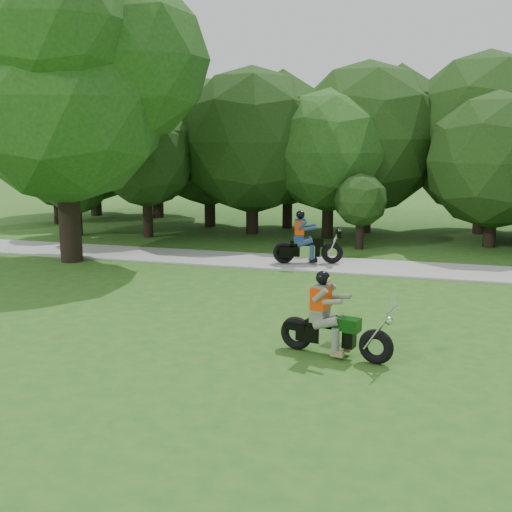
# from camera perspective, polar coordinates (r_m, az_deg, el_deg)

# --- Properties ---
(ground) EXTENTS (100.00, 100.00, 0.00)m
(ground) POSITION_cam_1_polar(r_m,az_deg,el_deg) (11.90, 12.39, -9.40)
(ground) COLOR #265A19
(ground) RESTS_ON ground
(walkway) EXTENTS (60.00, 2.20, 0.06)m
(walkway) POSITION_cam_1_polar(r_m,az_deg,el_deg) (19.59, 13.78, -1.18)
(walkway) COLOR gray
(walkway) RESTS_ON ground
(tree_line) EXTENTS (40.29, 12.11, 7.36)m
(tree_line) POSITION_cam_1_polar(r_m,az_deg,el_deg) (25.73, 18.93, 9.53)
(tree_line) COLOR black
(tree_line) RESTS_ON ground
(big_tree_west) EXTENTS (8.64, 6.56, 9.96)m
(big_tree_west) POSITION_cam_1_polar(r_m,az_deg,el_deg) (21.16, -16.48, 15.20)
(big_tree_west) COLOR black
(big_tree_west) RESTS_ON ground
(chopper_motorcycle) EXTENTS (2.21, 0.90, 1.60)m
(chopper_motorcycle) POSITION_cam_1_polar(r_m,az_deg,el_deg) (11.97, 6.58, -6.11)
(chopper_motorcycle) COLOR black
(chopper_motorcycle) RESTS_ON ground
(touring_motorcycle) EXTENTS (2.13, 1.02, 1.64)m
(touring_motorcycle) POSITION_cam_1_polar(r_m,az_deg,el_deg) (19.68, 4.27, 1.04)
(touring_motorcycle) COLOR black
(touring_motorcycle) RESTS_ON walkway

